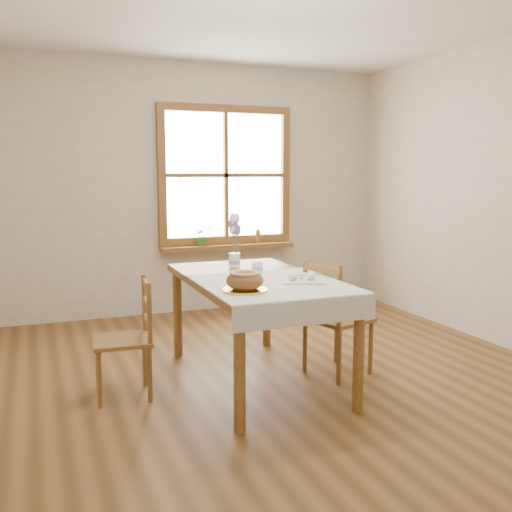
{
  "coord_description": "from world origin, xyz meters",
  "views": [
    {
      "loc": [
        -1.43,
        -3.36,
        1.47
      ],
      "look_at": [
        0.0,
        0.3,
        0.9
      ],
      "focal_mm": 40.0,
      "sensor_mm": 36.0,
      "label": 1
    }
  ],
  "objects_px": {
    "dining_table": "(256,289)",
    "chair_right": "(338,317)",
    "flower_vase": "(234,261)",
    "bread_plate": "(245,290)",
    "chair_left": "(122,339)"
  },
  "relations": [
    {
      "from": "chair_left",
      "to": "flower_vase",
      "type": "xyz_separation_m",
      "value": [
        0.94,
        0.44,
        0.41
      ]
    },
    {
      "from": "dining_table",
      "to": "bread_plate",
      "type": "height_order",
      "value": "bread_plate"
    },
    {
      "from": "bread_plate",
      "to": "chair_left",
      "type": "bearing_deg",
      "value": 142.94
    },
    {
      "from": "chair_right",
      "to": "flower_vase",
      "type": "xyz_separation_m",
      "value": [
        -0.61,
        0.57,
        0.37
      ]
    },
    {
      "from": "dining_table",
      "to": "bread_plate",
      "type": "relative_size",
      "value": 5.98
    },
    {
      "from": "bread_plate",
      "to": "flower_vase",
      "type": "xyz_separation_m",
      "value": [
        0.26,
        0.95,
        0.03
      ]
    },
    {
      "from": "chair_left",
      "to": "flower_vase",
      "type": "bearing_deg",
      "value": 119.43
    },
    {
      "from": "dining_table",
      "to": "chair_right",
      "type": "distance_m",
      "value": 0.66
    },
    {
      "from": "chair_left",
      "to": "chair_right",
      "type": "distance_m",
      "value": 1.55
    },
    {
      "from": "bread_plate",
      "to": "flower_vase",
      "type": "height_order",
      "value": "flower_vase"
    },
    {
      "from": "dining_table",
      "to": "bread_plate",
      "type": "xyz_separation_m",
      "value": [
        -0.26,
        -0.47,
        0.1
      ]
    },
    {
      "from": "dining_table",
      "to": "bread_plate",
      "type": "distance_m",
      "value": 0.54
    },
    {
      "from": "chair_right",
      "to": "flower_vase",
      "type": "bearing_deg",
      "value": 29.13
    },
    {
      "from": "bread_plate",
      "to": "flower_vase",
      "type": "bearing_deg",
      "value": 74.43
    },
    {
      "from": "chair_right",
      "to": "flower_vase",
      "type": "height_order",
      "value": "chair_right"
    }
  ]
}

